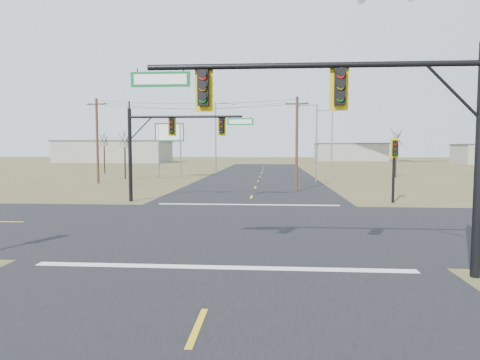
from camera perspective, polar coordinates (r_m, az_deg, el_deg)
name	(u,v)px	position (r m, az deg, el deg)	size (l,w,h in m)	color
ground	(240,225)	(21.00, -0.03, -6.07)	(320.00, 320.00, 0.00)	brown
road_ew	(240,225)	(21.00, -0.03, -6.04)	(160.00, 14.00, 0.02)	black
road_ns	(240,225)	(20.99, -0.03, -6.04)	(14.00, 160.00, 0.02)	black
stop_bar_near	(222,267)	(13.71, -2.40, -11.56)	(12.00, 0.40, 0.01)	silver
stop_bar_far	(248,205)	(28.39, 1.10, -3.30)	(12.00, 0.40, 0.01)	silver
mast_arm_near	(346,108)	(12.99, 13.95, 9.34)	(10.34, 0.44, 6.77)	black
mast_arm_far	(174,134)	(30.30, -8.86, 6.07)	(8.83, 0.59, 6.54)	black
pedestal_signal_ne	(395,156)	(30.98, 19.91, 3.07)	(0.57, 0.50, 4.47)	black
utility_pole_near	(297,142)	(37.33, 7.58, 5.03)	(2.00, 0.28, 8.17)	#4D2F21
utility_pole_far	(97,139)	(48.01, -18.50, 5.16)	(2.19, 0.53, 9.01)	#4D2F21
highway_sign	(170,140)	(54.23, -9.38, 5.31)	(3.68, 0.18, 6.90)	gray
streetlight_a	(315,138)	(47.36, 9.93, 5.48)	(2.41, 0.35, 8.60)	gray
streetlight_b	(331,137)	(71.21, 12.00, 5.69)	(2.81, 0.31, 10.06)	gray
streetlight_c	(217,134)	(62.13, -3.05, 6.17)	(2.90, 0.35, 10.40)	gray
bare_tree_a	(125,139)	(53.96, -15.13, 5.30)	(3.27, 3.27, 6.17)	black
bare_tree_b	(104,139)	(66.37, -17.68, 5.20)	(3.20, 3.20, 6.36)	black
bare_tree_c	(396,137)	(58.30, 20.13, 5.40)	(3.71, 3.71, 6.60)	black
warehouse_left	(115,152)	(118.14, -16.39, 3.60)	(28.00, 14.00, 5.50)	gray
warehouse_mid	(350,152)	(132.70, 14.44, 3.59)	(20.00, 12.00, 5.00)	gray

